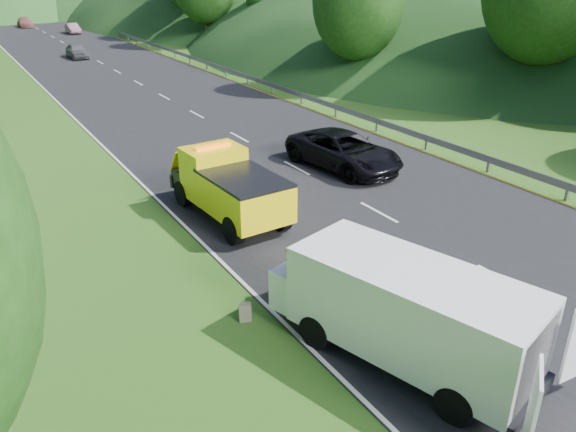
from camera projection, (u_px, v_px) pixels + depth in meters
ground at (387, 279)px, 17.20m from camera, size 320.00×320.00×0.00m
road_surface at (117, 72)px, 49.76m from camera, size 14.00×200.00×0.02m
guardrail at (151, 49)px, 62.95m from camera, size 0.06×140.00×1.52m
tree_line_right at (225, 35)px, 74.80m from camera, size 14.00×140.00×14.00m
hills_backdrop at (14, 6)px, 125.16m from camera, size 201.00×288.60×44.00m
tow_truck at (228, 186)px, 20.91m from camera, size 2.54×6.10×2.57m
white_van at (404, 309)px, 13.17m from camera, size 4.92×7.68×2.53m
woman at (304, 300)px, 16.12m from camera, size 0.76×0.81×1.81m
child at (319, 301)px, 16.08m from camera, size 0.55×0.51×0.92m
worker at (478, 403)px, 12.34m from camera, size 1.21×0.94×1.65m
suitcase at (245, 312)px, 15.08m from camera, size 0.37×0.30×0.53m
passing_suv at (343, 168)px, 26.45m from camera, size 3.49×6.30×1.67m
dist_car_a at (78, 58)px, 56.85m from camera, size 1.69×4.21×1.44m
dist_car_b at (74, 34)px, 76.46m from camera, size 1.40×4.03×1.33m
dist_car_c at (26, 27)px, 83.96m from camera, size 1.89×4.65×1.35m
dist_car_d at (17, 18)px, 98.16m from camera, size 1.69×4.21×1.44m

